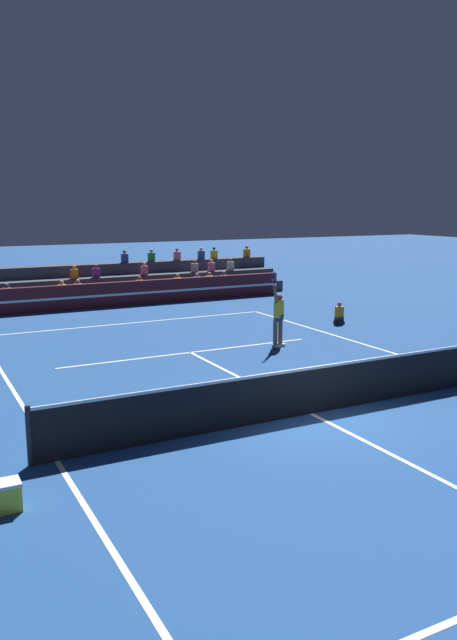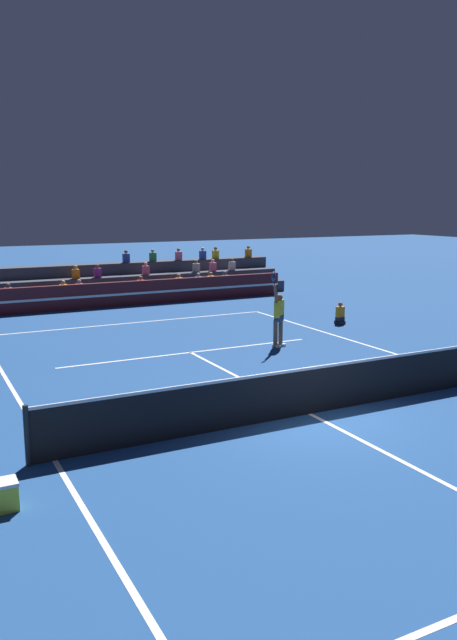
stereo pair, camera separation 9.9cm
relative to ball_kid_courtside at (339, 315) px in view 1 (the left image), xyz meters
name	(u,v)px [view 1 (the left image)]	position (x,y,z in m)	size (l,w,h in m)	color
ground_plane	(311,414)	(-6.95, -8.06, -0.33)	(120.00, 120.00, 0.00)	navy
court_lines	(311,414)	(-6.95, -8.06, -0.33)	(11.10, 23.90, 0.01)	white
tennis_net	(311,390)	(-6.95, -8.06, 0.21)	(12.00, 0.10, 1.10)	black
sponsor_banner_wall	(101,295)	(-6.95, 7.92, 0.22)	(18.00, 0.26, 1.10)	#51191E
bleacher_stand	(86,286)	(-6.95, 10.45, 0.32)	(19.93, 2.85, 2.28)	#383D4C
ball_kid_courtside	(339,315)	(0.00, 0.00, 0.00)	(0.30, 0.36, 0.84)	black
tennis_player	(278,316)	(-4.13, -2.20, 0.66)	(0.77, 0.55, 2.50)	brown
tennis_ball	(216,404)	(-8.53, -6.57, -0.30)	(0.07, 0.07, 0.07)	#C6DB33
equipment_cooler	(4,496)	(-13.55, -9.55, -0.10)	(0.50, 0.38, 0.45)	yellow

